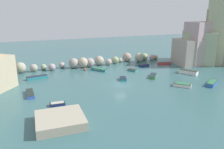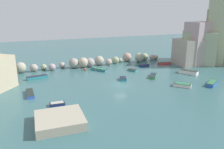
{
  "view_description": "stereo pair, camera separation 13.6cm",
  "coord_description": "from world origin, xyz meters",
  "views": [
    {
      "loc": [
        -18.04,
        -38.21,
        14.42
      ],
      "look_at": [
        0.0,
        4.46,
        1.0
      ],
      "focal_mm": 35.06,
      "sensor_mm": 36.0,
      "label": 1
    },
    {
      "loc": [
        -17.91,
        -38.26,
        14.42
      ],
      "look_at": [
        0.0,
        4.46,
        1.0
      ],
      "focal_mm": 35.06,
      "sensor_mm": 36.0,
      "label": 2
    }
  ],
  "objects": [
    {
      "name": "cove_water",
      "position": [
        0.0,
        0.0,
        0.0
      ],
      "size": [
        160.0,
        160.0,
        0.0
      ],
      "primitive_type": "plane",
      "color": "#366063",
      "rests_on": "ground"
    },
    {
      "name": "cliff_headland_right",
      "position": [
        29.99,
        8.52,
        5.39
      ],
      "size": [
        19.93,
        19.32,
        17.73
      ],
      "color": "#9DA786",
      "rests_on": "ground"
    },
    {
      "name": "rock_breakwater",
      "position": [
        0.87,
        17.55,
        1.19
      ],
      "size": [
        41.05,
        4.73,
        2.71
      ],
      "color": "#A29C86",
      "rests_on": "ground"
    },
    {
      "name": "stone_dock",
      "position": [
        -14.22,
        -11.59,
        0.6
      ],
      "size": [
        6.5,
        6.32,
        1.2
      ],
      "primitive_type": "cube",
      "rotation": [
        0.0,
        0.0,
        -0.05
      ],
      "color": "#A69D87",
      "rests_on": "ground"
    },
    {
      "name": "channel_buoy",
      "position": [
        -3.57,
        13.74,
        0.31
      ],
      "size": [
        0.61,
        0.61,
        0.61
      ],
      "primitive_type": "sphere",
      "color": "#E04C28",
      "rests_on": "cove_water"
    },
    {
      "name": "moored_boat_0",
      "position": [
        -17.31,
        1.16,
        0.28
      ],
      "size": [
        1.29,
        4.43,
        0.56
      ],
      "rotation": [
        0.0,
        0.0,
        1.59
      ],
      "color": "#3558B7",
      "rests_on": "cove_water"
    },
    {
      "name": "moored_boat_1",
      "position": [
        18.38,
        1.07,
        0.47
      ],
      "size": [
        3.28,
        4.55,
        4.42
      ],
      "rotation": [
        0.0,
        0.0,
        2.04
      ],
      "color": "white",
      "rests_on": "cove_water"
    },
    {
      "name": "moored_boat_2",
      "position": [
        -13.55,
        -5.28,
        0.26
      ],
      "size": [
        2.42,
        1.28,
        0.49
      ],
      "rotation": [
        0.0,
        0.0,
        6.21
      ],
      "color": "navy",
      "rests_on": "cove_water"
    },
    {
      "name": "moored_boat_3",
      "position": [
        12.44,
        11.67,
        0.29
      ],
      "size": [
        2.92,
        1.72,
        0.58
      ],
      "rotation": [
        0.0,
        0.0,
        3.3
      ],
      "color": "navy",
      "rests_on": "cove_water"
    },
    {
      "name": "moored_boat_4",
      "position": [
        -15.3,
        10.88,
        0.35
      ],
      "size": [
        4.62,
        1.84,
        0.7
      ],
      "rotation": [
        0.0,
        0.0,
        0.15
      ],
      "color": "teal",
      "rests_on": "cove_water"
    },
    {
      "name": "moored_boat_5",
      "position": [
        19.07,
        11.51,
        0.29
      ],
      "size": [
        3.76,
        1.83,
        0.59
      ],
      "rotation": [
        0.0,
        0.0,
        2.99
      ],
      "color": "red",
      "rests_on": "cove_water"
    },
    {
      "name": "moored_boat_6",
      "position": [
        1.91,
        2.79,
        0.27
      ],
      "size": [
        2.04,
        2.64,
        0.55
      ],
      "rotation": [
        0.0,
        0.0,
        1.22
      ],
      "color": "teal",
      "rests_on": "cove_water"
    },
    {
      "name": "moored_boat_7",
      "position": [
        17.2,
        -7.23,
        0.36
      ],
      "size": [
        4.47,
        3.4,
        0.69
      ],
      "rotation": [
        0.0,
        0.0,
        3.67
      ],
      "color": "#295DB4",
      "rests_on": "cove_water"
    },
    {
      "name": "moored_boat_8",
      "position": [
        7.4,
        8.64,
        0.25
      ],
      "size": [
        2.23,
        2.61,
        0.5
      ],
      "rotation": [
        0.0,
        0.0,
        5.24
      ],
      "color": "teal",
      "rests_on": "cove_water"
    },
    {
      "name": "moored_boat_9",
      "position": [
        -0.27,
        12.11,
        0.3
      ],
      "size": [
        3.52,
        4.24,
        0.57
      ],
      "rotation": [
        0.0,
        0.0,
        5.33
      ],
      "color": "teal",
      "rests_on": "cove_water"
    },
    {
      "name": "moored_boat_10",
      "position": [
        10.9,
        -5.77,
        0.34
      ],
      "size": [
        3.35,
        3.45,
        0.66
      ],
      "rotation": [
        0.0,
        0.0,
        5.46
      ],
      "color": "white",
      "rests_on": "cove_water"
    },
    {
      "name": "moored_boat_11",
      "position": [
        9.14,
        2.09,
        0.27
      ],
      "size": [
        3.45,
        3.75,
        0.55
      ],
      "rotation": [
        0.0,
        0.0,
        0.87
      ],
      "color": "#418645",
      "rests_on": "cove_water"
    }
  ]
}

